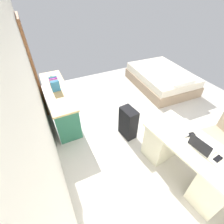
{
  "coord_description": "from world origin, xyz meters",
  "views": [
    {
      "loc": [
        -2.1,
        1.98,
        2.58
      ],
      "look_at": [
        0.04,
        0.95,
        0.6
      ],
      "focal_mm": 26.28,
      "sensor_mm": 36.0,
      "label": 1
    }
  ],
  "objects_px": {
    "credenza": "(60,103)",
    "cell_phone_near_laptop": "(218,159)",
    "office_chair": "(219,138)",
    "desk": "(187,159)",
    "suitcase_black": "(128,123)",
    "computer_mouse": "(186,135)",
    "cell_phone_by_mouse": "(191,134)",
    "bed": "(161,79)",
    "figurine_small": "(51,77)",
    "laptop": "(201,146)"
  },
  "relations": [
    {
      "from": "desk",
      "to": "office_chair",
      "type": "xyz_separation_m",
      "value": [
        0.05,
        -0.77,
        0.04
      ]
    },
    {
      "from": "bed",
      "to": "cell_phone_by_mouse",
      "type": "height_order",
      "value": "cell_phone_by_mouse"
    },
    {
      "from": "credenza",
      "to": "cell_phone_near_laptop",
      "type": "bearing_deg",
      "value": -149.55
    },
    {
      "from": "suitcase_black",
      "to": "figurine_small",
      "type": "height_order",
      "value": "figurine_small"
    },
    {
      "from": "credenza",
      "to": "bed",
      "type": "relative_size",
      "value": 0.91
    },
    {
      "from": "credenza",
      "to": "suitcase_black",
      "type": "distance_m",
      "value": 1.62
    },
    {
      "from": "credenza",
      "to": "computer_mouse",
      "type": "relative_size",
      "value": 18.0
    },
    {
      "from": "computer_mouse",
      "to": "figurine_small",
      "type": "distance_m",
      "value": 3.06
    },
    {
      "from": "office_chair",
      "to": "figurine_small",
      "type": "height_order",
      "value": "office_chair"
    },
    {
      "from": "laptop",
      "to": "cell_phone_near_laptop",
      "type": "bearing_deg",
      "value": -160.44
    },
    {
      "from": "figurine_small",
      "to": "cell_phone_by_mouse",
      "type": "bearing_deg",
      "value": -149.73
    },
    {
      "from": "office_chair",
      "to": "suitcase_black",
      "type": "bearing_deg",
      "value": 46.45
    },
    {
      "from": "bed",
      "to": "laptop",
      "type": "distance_m",
      "value": 2.98
    },
    {
      "from": "bed",
      "to": "computer_mouse",
      "type": "distance_m",
      "value": 2.75
    },
    {
      "from": "bed",
      "to": "figurine_small",
      "type": "height_order",
      "value": "figurine_small"
    },
    {
      "from": "bed",
      "to": "figurine_small",
      "type": "distance_m",
      "value": 3.05
    },
    {
      "from": "bed",
      "to": "suitcase_black",
      "type": "distance_m",
      "value": 2.29
    },
    {
      "from": "bed",
      "to": "figurine_small",
      "type": "relative_size",
      "value": 17.97
    },
    {
      "from": "cell_phone_by_mouse",
      "to": "figurine_small",
      "type": "relative_size",
      "value": 1.24
    },
    {
      "from": "computer_mouse",
      "to": "cell_phone_by_mouse",
      "type": "xyz_separation_m",
      "value": [
        -0.02,
        -0.07,
        -0.01
      ]
    },
    {
      "from": "credenza",
      "to": "cell_phone_near_laptop",
      "type": "height_order",
      "value": "cell_phone_near_laptop"
    },
    {
      "from": "suitcase_black",
      "to": "cell_phone_near_laptop",
      "type": "xyz_separation_m",
      "value": [
        -1.46,
        -0.48,
        0.41
      ]
    },
    {
      "from": "office_chair",
      "to": "cell_phone_near_laptop",
      "type": "distance_m",
      "value": 0.83
    },
    {
      "from": "office_chair",
      "to": "suitcase_black",
      "type": "height_order",
      "value": "office_chair"
    },
    {
      "from": "bed",
      "to": "laptop",
      "type": "relative_size",
      "value": 5.91
    },
    {
      "from": "laptop",
      "to": "cell_phone_by_mouse",
      "type": "xyz_separation_m",
      "value": [
        0.25,
        -0.08,
        -0.04
      ]
    },
    {
      "from": "computer_mouse",
      "to": "cell_phone_by_mouse",
      "type": "bearing_deg",
      "value": -109.09
    },
    {
      "from": "credenza",
      "to": "cell_phone_near_laptop",
      "type": "distance_m",
      "value": 3.11
    },
    {
      "from": "bed",
      "to": "cell_phone_by_mouse",
      "type": "bearing_deg",
      "value": 148.32
    },
    {
      "from": "bed",
      "to": "computer_mouse",
      "type": "xyz_separation_m",
      "value": [
        -2.26,
        1.48,
        0.5
      ]
    },
    {
      "from": "desk",
      "to": "cell_phone_near_laptop",
      "type": "height_order",
      "value": "cell_phone_near_laptop"
    },
    {
      "from": "credenza",
      "to": "laptop",
      "type": "bearing_deg",
      "value": -148.65
    },
    {
      "from": "office_chair",
      "to": "cell_phone_by_mouse",
      "type": "relative_size",
      "value": 6.91
    },
    {
      "from": "cell_phone_by_mouse",
      "to": "laptop",
      "type": "bearing_deg",
      "value": 170.46
    },
    {
      "from": "credenza",
      "to": "laptop",
      "type": "relative_size",
      "value": 5.38
    },
    {
      "from": "figurine_small",
      "to": "suitcase_black",
      "type": "bearing_deg",
      "value": -147.35
    },
    {
      "from": "suitcase_black",
      "to": "laptop",
      "type": "bearing_deg",
      "value": -168.87
    },
    {
      "from": "suitcase_black",
      "to": "cell_phone_near_laptop",
      "type": "bearing_deg",
      "value": -168.6
    },
    {
      "from": "desk",
      "to": "credenza",
      "type": "xyz_separation_m",
      "value": [
        2.35,
        1.48,
        -0.01
      ]
    },
    {
      "from": "desk",
      "to": "suitcase_black",
      "type": "bearing_deg",
      "value": 18.64
    },
    {
      "from": "laptop",
      "to": "cell_phone_by_mouse",
      "type": "distance_m",
      "value": 0.26
    },
    {
      "from": "cell_phone_by_mouse",
      "to": "desk",
      "type": "bearing_deg",
      "value": 158.6
    },
    {
      "from": "suitcase_black",
      "to": "cell_phone_near_laptop",
      "type": "distance_m",
      "value": 1.59
    },
    {
      "from": "credenza",
      "to": "bed",
      "type": "bearing_deg",
      "value": -88.35
    },
    {
      "from": "laptop",
      "to": "computer_mouse",
      "type": "height_order",
      "value": "laptop"
    },
    {
      "from": "cell_phone_near_laptop",
      "to": "suitcase_black",
      "type": "bearing_deg",
      "value": 12.49
    },
    {
      "from": "cell_phone_near_laptop",
      "to": "cell_phone_by_mouse",
      "type": "relative_size",
      "value": 1.0
    },
    {
      "from": "office_chair",
      "to": "cell_phone_near_laptop",
      "type": "relative_size",
      "value": 6.91
    },
    {
      "from": "computer_mouse",
      "to": "laptop",
      "type": "bearing_deg",
      "value": 170.98
    },
    {
      "from": "office_chair",
      "to": "bed",
      "type": "xyz_separation_m",
      "value": [
        2.39,
        -0.73,
        -0.18
      ]
    }
  ]
}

